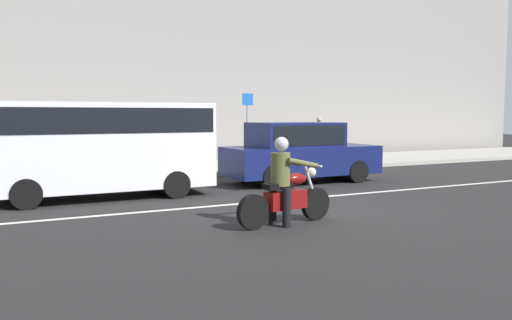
% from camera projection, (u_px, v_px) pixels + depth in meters
% --- Properties ---
extents(ground_plane, '(80.00, 80.00, 0.00)m').
position_uv_depth(ground_plane, '(302.00, 207.00, 11.04)').
color(ground_plane, black).
extents(sidewalk_slab, '(40.00, 4.40, 0.14)m').
position_uv_depth(sidewalk_slab, '(180.00, 169.00, 18.14)').
color(sidewalk_slab, '#A8A399').
rests_on(sidewalk_slab, ground_plane).
extents(lane_marking_stripe, '(18.00, 0.14, 0.01)m').
position_uv_depth(lane_marking_stripe, '(254.00, 202.00, 11.53)').
color(lane_marking_stripe, silver).
rests_on(lane_marking_stripe, ground_plane).
extents(motorcycle_with_rider_olive, '(2.01, 0.74, 1.56)m').
position_uv_depth(motorcycle_with_rider_olive, '(285.00, 189.00, 9.19)').
color(motorcycle_with_rider_olive, black).
rests_on(motorcycle_with_rider_olive, ground_plane).
extents(parked_sedan_navy, '(4.46, 1.82, 1.72)m').
position_uv_depth(parked_sedan_navy, '(299.00, 152.00, 14.91)').
color(parked_sedan_navy, '#11194C').
rests_on(parked_sedan_navy, ground_plane).
extents(parked_van_white, '(5.18, 1.96, 2.21)m').
position_uv_depth(parked_van_white, '(97.00, 143.00, 12.11)').
color(parked_van_white, silver).
rests_on(parked_van_white, ground_plane).
extents(street_sign_post, '(0.44, 0.08, 2.63)m').
position_uv_depth(street_sign_post, '(247.00, 120.00, 19.87)').
color(street_sign_post, gray).
rests_on(street_sign_post, sidewalk_slab).
extents(pedestrian_bystander, '(0.34, 0.34, 1.72)m').
position_uv_depth(pedestrian_bystander, '(319.00, 135.00, 20.65)').
color(pedestrian_bystander, black).
rests_on(pedestrian_bystander, sidewalk_slab).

